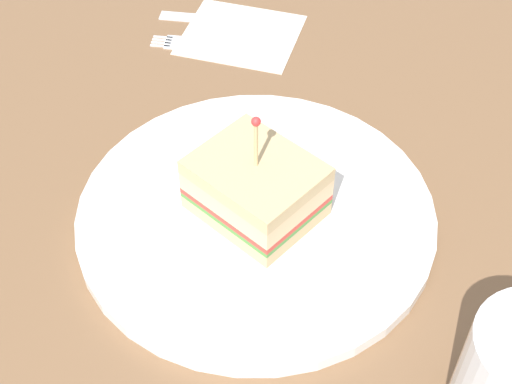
% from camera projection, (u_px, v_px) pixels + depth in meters
% --- Properties ---
extents(ground_plane, '(0.97, 0.97, 0.02)m').
position_uv_depth(ground_plane, '(256.00, 227.00, 0.59)').
color(ground_plane, brown).
extents(plate, '(0.28, 0.28, 0.01)m').
position_uv_depth(plate, '(256.00, 214.00, 0.58)').
color(plate, white).
rests_on(plate, ground_plane).
extents(sandwich_half_center, '(0.11, 0.10, 0.09)m').
position_uv_depth(sandwich_half_center, '(257.00, 185.00, 0.56)').
color(sandwich_half_center, tan).
rests_on(sandwich_half_center, plate).
extents(napkin, '(0.15, 0.15, 0.00)m').
position_uv_depth(napkin, '(241.00, 34.00, 0.75)').
color(napkin, beige).
rests_on(napkin, ground_plane).
extents(fork, '(0.08, 0.11, 0.00)m').
position_uv_depth(fork, '(198.00, 44.00, 0.74)').
color(fork, silver).
rests_on(fork, ground_plane).
extents(knife, '(0.08, 0.11, 0.00)m').
position_uv_depth(knife, '(212.00, 19.00, 0.77)').
color(knife, silver).
rests_on(knife, ground_plane).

